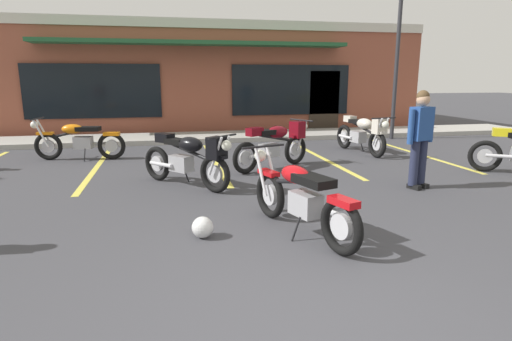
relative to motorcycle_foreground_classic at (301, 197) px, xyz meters
name	(u,v)px	position (x,y,z in m)	size (l,w,h in m)	color
ground_plane	(241,205)	(-0.51, 1.31, -0.46)	(80.00, 80.00, 0.00)	#3D3D42
sidewalk_kerb	(202,137)	(-0.51, 8.29, -0.39)	(22.00, 1.80, 0.14)	#A8A59E
brick_storefront_building	(191,77)	(-0.51, 12.44, 1.41)	(16.31, 6.55, 3.74)	brown
painted_stall_lines	(215,162)	(-0.51, 4.69, -0.46)	(10.31, 4.80, 0.01)	#DBCC4C
motorcycle_foreground_classic	(301,197)	(0.00, 0.00, 0.00)	(0.99, 2.04, 0.98)	black
motorcycle_red_sportbike	(363,133)	(3.24, 4.98, 0.07)	(0.74, 2.10, 0.98)	black
motorcycle_black_cruiser	(276,143)	(0.68, 3.77, 0.07)	(1.89, 1.30, 0.98)	black
motorcycle_silver_naked	(189,157)	(-1.20, 2.53, 0.07)	(1.57, 1.72, 0.98)	black
motorcycle_blue_standard	(79,140)	(-3.56, 5.61, 0.00)	(2.10, 0.74, 0.98)	black
person_by_back_row	(420,134)	(2.65, 1.66, 0.49)	(0.60, 0.37, 1.68)	black
helmet_on_pavement	(203,227)	(-1.19, 0.10, -0.33)	(0.26, 0.26, 0.26)	silver
parking_lot_lamp_post	(401,35)	(5.31, 7.07, 2.64)	(0.24, 0.76, 4.75)	#2D2D33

